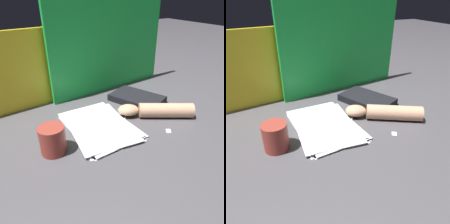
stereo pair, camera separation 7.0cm
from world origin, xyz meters
The scene contains 11 objects.
ground_plane centered at (0.00, 0.00, 0.00)m, with size 6.00×6.00×0.00m, color #4C494F.
backdrop_panel_left centered at (-0.15, 0.41, 0.18)m, with size 0.89×0.13×0.36m.
backdrop_panel_center centered at (0.17, 0.41, 0.25)m, with size 0.69×0.10×0.50m.
paper_stack centered at (-0.07, 0.06, 0.01)m, with size 0.26×0.35×0.02m.
book_closed centered at (0.21, 0.19, 0.02)m, with size 0.25×0.30×0.03m.
scissors centered at (0.04, 0.05, 0.00)m, with size 0.14×0.17×0.01m.
hand_forearm centered at (0.19, 0.02, 0.03)m, with size 0.32×0.22×0.06m.
paper_scrap_near centered at (-0.01, -0.03, 0.00)m, with size 0.02×0.01×0.00m.
paper_scrap_mid centered at (0.16, -0.09, 0.00)m, with size 0.03×0.03×0.00m.
paper_scrap_far centered at (-0.05, -0.01, 0.00)m, with size 0.02×0.03×0.00m.
mug centered at (-0.28, 0.01, 0.05)m, with size 0.09×0.09×0.10m.
Camera 2 is at (-0.34, -0.65, 0.50)m, focal length 35.00 mm.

